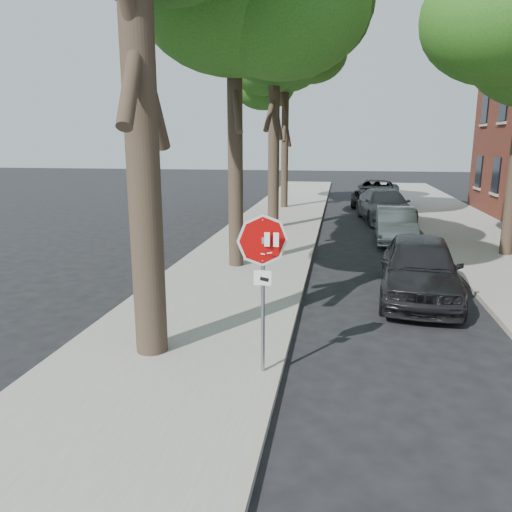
{
  "coord_description": "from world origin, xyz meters",
  "views": [
    {
      "loc": [
        0.45,
        -7.49,
        3.81
      ],
      "look_at": [
        -0.82,
        0.03,
        2.05
      ],
      "focal_mm": 35.0,
      "sensor_mm": 36.0,
      "label": 1
    }
  ],
  "objects_px": {
    "car_b": "(396,225)",
    "stop_sign": "(263,263)",
    "car_c": "(385,206)",
    "tree_far": "(286,77)",
    "car_d": "(376,193)",
    "tree_mid_b": "(274,36)",
    "car_a": "(420,268)"
  },
  "relations": [
    {
      "from": "stop_sign",
      "to": "car_d",
      "type": "xyz_separation_m",
      "value": [
        3.3,
        23.31,
        -1.17
      ]
    },
    {
      "from": "stop_sign",
      "to": "car_a",
      "type": "distance_m",
      "value": 5.92
    },
    {
      "from": "tree_far",
      "to": "car_b",
      "type": "distance_m",
      "value": 12.4
    },
    {
      "from": "tree_mid_b",
      "to": "car_c",
      "type": "xyz_separation_m",
      "value": [
        5.02,
        3.11,
        -7.23
      ]
    },
    {
      "from": "stop_sign",
      "to": "car_d",
      "type": "bearing_deg",
      "value": 81.94
    },
    {
      "from": "car_d",
      "to": "tree_far",
      "type": "bearing_deg",
      "value": -150.38
    },
    {
      "from": "stop_sign",
      "to": "tree_far",
      "type": "height_order",
      "value": "tree_far"
    },
    {
      "from": "tree_mid_b",
      "to": "car_a",
      "type": "height_order",
      "value": "tree_mid_b"
    },
    {
      "from": "tree_mid_b",
      "to": "car_a",
      "type": "distance_m",
      "value": 12.71
    },
    {
      "from": "car_c",
      "to": "car_d",
      "type": "height_order",
      "value": "car_d"
    },
    {
      "from": "stop_sign",
      "to": "tree_mid_b",
      "type": "distance_m",
      "value": 15.48
    },
    {
      "from": "car_a",
      "to": "car_b",
      "type": "height_order",
      "value": "car_a"
    },
    {
      "from": "stop_sign",
      "to": "tree_far",
      "type": "relative_size",
      "value": 0.28
    },
    {
      "from": "car_d",
      "to": "car_a",
      "type": "bearing_deg",
      "value": -83.07
    },
    {
      "from": "tree_far",
      "to": "car_b",
      "type": "relative_size",
      "value": 2.31
    },
    {
      "from": "car_c",
      "to": "tree_far",
      "type": "bearing_deg",
      "value": 136.45
    },
    {
      "from": "tree_mid_b",
      "to": "stop_sign",
      "type": "bearing_deg",
      "value": -83.05
    },
    {
      "from": "tree_far",
      "to": "car_a",
      "type": "xyz_separation_m",
      "value": [
        5.17,
        -16.25,
        -6.43
      ]
    },
    {
      "from": "tree_mid_b",
      "to": "car_c",
      "type": "bearing_deg",
      "value": 31.78
    },
    {
      "from": "car_c",
      "to": "car_d",
      "type": "bearing_deg",
      "value": 82.52
    },
    {
      "from": "tree_far",
      "to": "car_c",
      "type": "bearing_deg",
      "value": -36.07
    },
    {
      "from": "car_b",
      "to": "car_c",
      "type": "distance_m",
      "value": 5.22
    },
    {
      "from": "tree_mid_b",
      "to": "car_d",
      "type": "relative_size",
      "value": 1.86
    },
    {
      "from": "car_d",
      "to": "tree_mid_b",
      "type": "bearing_deg",
      "value": -111.33
    },
    {
      "from": "tree_far",
      "to": "car_a",
      "type": "relative_size",
      "value": 2.02
    },
    {
      "from": "car_b",
      "to": "stop_sign",
      "type": "bearing_deg",
      "value": -103.13
    },
    {
      "from": "stop_sign",
      "to": "car_c",
      "type": "relative_size",
      "value": 0.49
    },
    {
      "from": "tree_far",
      "to": "car_c",
      "type": "distance_m",
      "value": 9.21
    },
    {
      "from": "tree_mid_b",
      "to": "car_d",
      "type": "xyz_separation_m",
      "value": [
        5.02,
        9.16,
        -7.22
      ]
    },
    {
      "from": "car_d",
      "to": "stop_sign",
      "type": "bearing_deg",
      "value": -90.64
    },
    {
      "from": "tree_far",
      "to": "car_a",
      "type": "height_order",
      "value": "tree_far"
    },
    {
      "from": "car_b",
      "to": "car_c",
      "type": "bearing_deg",
      "value": 92.19
    }
  ]
}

